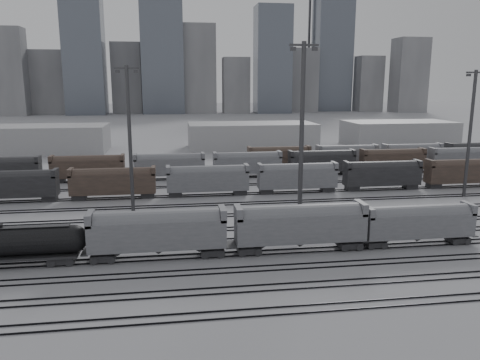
{
  "coord_description": "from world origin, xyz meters",
  "views": [
    {
      "loc": [
        -15.35,
        -52.34,
        20.38
      ],
      "look_at": [
        -3.87,
        25.98,
        4.0
      ],
      "focal_mm": 35.0,
      "sensor_mm": 36.0,
      "label": 1
    }
  ],
  "objects": [
    {
      "name": "bg_string_near",
      "position": [
        8.0,
        32.0,
        2.8
      ],
      "size": [
        151.0,
        3.0,
        5.6
      ],
      "color": "slate",
      "rests_on": "ground"
    },
    {
      "name": "light_mast_b",
      "position": [
        -21.92,
        23.07,
        12.27
      ],
      "size": [
        3.7,
        0.59,
        23.14
      ],
      "color": "#3B3B3D",
      "rests_on": "ground"
    },
    {
      "name": "crane_right",
      "position": [
        91.26,
        305.0,
        57.39
      ],
      "size": [
        42.0,
        1.8,
        100.0
      ],
      "color": "#3B3B3D",
      "rests_on": "ground"
    },
    {
      "name": "crane_left",
      "position": [
        -28.74,
        305.0,
        57.39
      ],
      "size": [
        42.0,
        1.8,
        100.0
      ],
      "color": "#3B3B3D",
      "rests_on": "ground"
    },
    {
      "name": "tracks",
      "position": [
        0.0,
        17.5,
        0.08
      ],
      "size": [
        220.0,
        71.5,
        0.16
      ],
      "color": "black",
      "rests_on": "ground"
    },
    {
      "name": "light_mast_c",
      "position": [
        3.38,
        13.54,
        13.89
      ],
      "size": [
        4.19,
        0.67,
        26.18
      ],
      "color": "#3B3B3D",
      "rests_on": "ground"
    },
    {
      "name": "warehouse_left",
      "position": [
        -60.0,
        95.0,
        4.0
      ],
      "size": [
        50.0,
        18.0,
        8.0
      ],
      "primitive_type": "cube",
      "color": "#ABABAD",
      "rests_on": "ground"
    },
    {
      "name": "bg_string_far",
      "position": [
        35.5,
        56.0,
        2.8
      ],
      "size": [
        66.0,
        3.0,
        5.6
      ],
      "color": "brown",
      "rests_on": "ground"
    },
    {
      "name": "hopper_car_b",
      "position": [
        -0.04,
        1.0,
        3.57
      ],
      "size": [
        16.15,
        3.21,
        5.77
      ],
      "color": "black",
      "rests_on": "ground"
    },
    {
      "name": "warehouse_right",
      "position": [
        60.0,
        95.0,
        4.0
      ],
      "size": [
        35.0,
        18.0,
        8.0
      ],
      "primitive_type": "cube",
      "color": "#ABABAD",
      "rests_on": "ground"
    },
    {
      "name": "hopper_car_a",
      "position": [
        -17.28,
        1.0,
        3.54
      ],
      "size": [
        16.03,
        3.18,
        5.73
      ],
      "color": "black",
      "rests_on": "ground"
    },
    {
      "name": "light_mast_d",
      "position": [
        37.56,
        24.4,
        12.05
      ],
      "size": [
        3.64,
        0.58,
        22.72
      ],
      "color": "#3B3B3D",
      "rests_on": "ground"
    },
    {
      "name": "bg_string_mid",
      "position": [
        18.0,
        48.0,
        2.8
      ],
      "size": [
        151.0,
        3.0,
        5.6
      ],
      "color": "black",
      "rests_on": "ground"
    },
    {
      "name": "hopper_car_c",
      "position": [
        15.47,
        1.0,
        3.16
      ],
      "size": [
        14.29,
        2.84,
        5.11
      ],
      "color": "black",
      "rests_on": "ground"
    },
    {
      "name": "skyline",
      "position": [
        10.84,
        280.0,
        34.73
      ],
      "size": [
        316.0,
        22.4,
        95.0
      ],
      "color": "gray",
      "rests_on": "ground"
    },
    {
      "name": "ground",
      "position": [
        0.0,
        0.0,
        0.0
      ],
      "size": [
        900.0,
        900.0,
        0.0
      ],
      "primitive_type": "plane",
      "color": "#ABABB0",
      "rests_on": "ground"
    },
    {
      "name": "warehouse_mid",
      "position": [
        10.0,
        95.0,
        4.0
      ],
      "size": [
        40.0,
        18.0,
        8.0
      ],
      "primitive_type": "cube",
      "color": "#ABABAD",
      "rests_on": "ground"
    }
  ]
}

